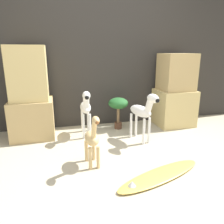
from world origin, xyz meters
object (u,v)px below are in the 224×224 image
surfboard (160,175)px  giraffe_figurine (92,139)px  zebra_left (86,107)px  zebra_right (143,110)px  potted_palm_front (118,105)px

surfboard → giraffe_figurine: bearing=147.1°
zebra_left → giraffe_figurine: bearing=-93.4°
giraffe_figurine → surfboard: 0.82m
zebra_right → potted_palm_front: size_ratio=1.38×
zebra_right → surfboard: zebra_right is taller
zebra_right → potted_palm_front: (-0.19, 0.61, -0.06)m
zebra_left → surfboard: 1.52m
zebra_right → surfboard: size_ratio=0.65×
zebra_right → zebra_left: same height
giraffe_figurine → potted_palm_front: 1.28m
zebra_left → surfboard: zebra_left is taller
potted_palm_front → surfboard: potted_palm_front is taller
giraffe_figurine → zebra_right: bearing=32.4°
zebra_left → giraffe_figurine: 0.93m
giraffe_figurine → surfboard: (0.64, -0.41, -0.31)m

